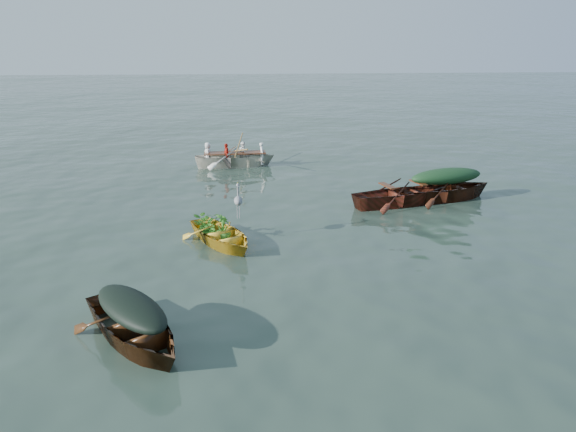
# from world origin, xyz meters

# --- Properties ---
(ground) EXTENTS (140.00, 140.00, 0.00)m
(ground) POSITION_xyz_m (0.00, 0.00, 0.00)
(ground) COLOR #2D3F34
(ground) RESTS_ON ground
(yellow_dinghy) EXTENTS (2.86, 3.60, 0.90)m
(yellow_dinghy) POSITION_xyz_m (-2.67, 1.34, 0.00)
(yellow_dinghy) COLOR gold
(yellow_dinghy) RESTS_ON ground
(dark_covered_boat) EXTENTS (3.42, 4.04, 0.99)m
(dark_covered_boat) POSITION_xyz_m (-4.08, -3.44, 0.00)
(dark_covered_boat) COLOR #452610
(dark_covered_boat) RESTS_ON ground
(green_tarp_boat) EXTENTS (4.89, 2.59, 1.11)m
(green_tarp_boat) POSITION_xyz_m (4.53, 4.80, 0.00)
(green_tarp_boat) COLOR #4A2411
(green_tarp_boat) RESTS_ON ground
(open_wooden_boat) EXTENTS (4.87, 2.63, 1.10)m
(open_wooden_boat) POSITION_xyz_m (2.99, 4.40, 0.00)
(open_wooden_boat) COLOR #5C2017
(open_wooden_boat) RESTS_ON ground
(rowed_boat) EXTENTS (4.61, 1.54, 1.10)m
(rowed_boat) POSITION_xyz_m (-2.32, 10.39, 0.00)
(rowed_boat) COLOR white
(rowed_boat) RESTS_ON ground
(dark_tarp_cover) EXTENTS (1.88, 2.22, 0.40)m
(dark_tarp_cover) POSITION_xyz_m (-4.08, -3.44, 0.70)
(dark_tarp_cover) COLOR black
(dark_tarp_cover) RESTS_ON dark_covered_boat
(green_tarp_cover) EXTENTS (2.69, 1.42, 0.52)m
(green_tarp_cover) POSITION_xyz_m (4.53, 4.80, 0.82)
(green_tarp_cover) COLOR #16371B
(green_tarp_cover) RESTS_ON green_tarp_boat
(thwart_benches) EXTENTS (2.47, 1.45, 0.04)m
(thwart_benches) POSITION_xyz_m (2.99, 4.40, 0.57)
(thwart_benches) COLOR #421F0F
(thwart_benches) RESTS_ON open_wooden_boat
(heron) EXTENTS (0.44, 0.49, 0.92)m
(heron) POSITION_xyz_m (-2.21, 1.65, 0.91)
(heron) COLOR gray
(heron) RESTS_ON yellow_dinghy
(dinghy_weeds) EXTENTS (1.05, 1.13, 0.60)m
(dinghy_weeds) POSITION_xyz_m (-2.91, 1.84, 0.75)
(dinghy_weeds) COLOR #2D701D
(dinghy_weeds) RESTS_ON yellow_dinghy
(rowers) EXTENTS (3.24, 1.35, 0.76)m
(rowers) POSITION_xyz_m (-2.32, 10.39, 0.93)
(rowers) COLOR silver
(rowers) RESTS_ON rowed_boat
(oars) EXTENTS (0.70, 2.62, 0.06)m
(oars) POSITION_xyz_m (-2.32, 10.39, 0.58)
(oars) COLOR olive
(oars) RESTS_ON rowed_boat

